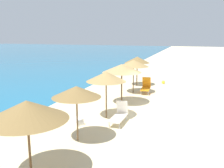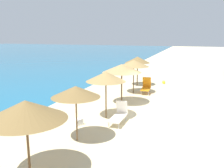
{
  "view_description": "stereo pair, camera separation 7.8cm",
  "coord_description": "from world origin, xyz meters",
  "px_view_note": "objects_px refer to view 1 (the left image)",
  "views": [
    {
      "loc": [
        -13.72,
        -2.33,
        4.54
      ],
      "look_at": [
        1.31,
        2.76,
        1.32
      ],
      "focal_mm": 39.96,
      "sensor_mm": 36.0,
      "label": 1
    },
    {
      "loc": [
        -13.7,
        -2.4,
        4.54
      ],
      "look_at": [
        1.31,
        2.76,
        1.32
      ],
      "focal_mm": 39.96,
      "sensor_mm": 36.0,
      "label": 2
    }
  ],
  "objects_px": {
    "beach_umbrella_1": "(76,92)",
    "beach_umbrella_5": "(137,60)",
    "beach_umbrella_0": "(27,110)",
    "beach_umbrella_2": "(106,77)",
    "lounge_chair_1": "(146,87)",
    "beach_umbrella_4": "(134,63)",
    "beach_ball": "(163,82)",
    "lounge_chair_0": "(119,115)",
    "beach_umbrella_3": "(122,68)",
    "cooler_box": "(78,122)"
  },
  "relations": [
    {
      "from": "beach_umbrella_2",
      "to": "beach_umbrella_5",
      "type": "xyz_separation_m",
      "value": [
        9.03,
        0.39,
        -0.01
      ]
    },
    {
      "from": "beach_umbrella_1",
      "to": "beach_umbrella_3",
      "type": "height_order",
      "value": "beach_umbrella_3"
    },
    {
      "from": "beach_umbrella_1",
      "to": "beach_umbrella_5",
      "type": "relative_size",
      "value": 0.94
    },
    {
      "from": "beach_umbrella_4",
      "to": "beach_ball",
      "type": "distance_m",
      "value": 5.29
    },
    {
      "from": "beach_umbrella_0",
      "to": "lounge_chair_1",
      "type": "xyz_separation_m",
      "value": [
        12.61,
        -1.26,
        -1.73
      ]
    },
    {
      "from": "beach_umbrella_0",
      "to": "cooler_box",
      "type": "relative_size",
      "value": 5.99
    },
    {
      "from": "beach_umbrella_0",
      "to": "beach_umbrella_3",
      "type": "relative_size",
      "value": 0.98
    },
    {
      "from": "beach_umbrella_2",
      "to": "beach_umbrella_4",
      "type": "relative_size",
      "value": 0.99
    },
    {
      "from": "beach_umbrella_0",
      "to": "lounge_chair_1",
      "type": "height_order",
      "value": "beach_umbrella_0"
    },
    {
      "from": "lounge_chair_1",
      "to": "lounge_chair_0",
      "type": "bearing_deg",
      "value": 85.31
    },
    {
      "from": "beach_umbrella_1",
      "to": "beach_umbrella_5",
      "type": "xyz_separation_m",
      "value": [
        12.19,
        0.23,
        0.12
      ]
    },
    {
      "from": "beach_umbrella_0",
      "to": "beach_umbrella_4",
      "type": "distance_m",
      "value": 12.27
    },
    {
      "from": "beach_umbrella_3",
      "to": "lounge_chair_1",
      "type": "xyz_separation_m",
      "value": [
        3.53,
        -0.91,
        -1.84
      ]
    },
    {
      "from": "lounge_chair_0",
      "to": "lounge_chair_1",
      "type": "distance_m",
      "value": 6.93
    },
    {
      "from": "lounge_chair_0",
      "to": "beach_umbrella_1",
      "type": "bearing_deg",
      "value": 68.82
    },
    {
      "from": "beach_umbrella_1",
      "to": "beach_umbrella_3",
      "type": "distance_m",
      "value": 6.08
    },
    {
      "from": "cooler_box",
      "to": "beach_umbrella_4",
      "type": "bearing_deg",
      "value": -7.38
    },
    {
      "from": "beach_umbrella_3",
      "to": "beach_umbrella_5",
      "type": "distance_m",
      "value": 6.13
    },
    {
      "from": "beach_ball",
      "to": "beach_umbrella_2",
      "type": "bearing_deg",
      "value": 170.65
    },
    {
      "from": "lounge_chair_0",
      "to": "lounge_chair_1",
      "type": "xyz_separation_m",
      "value": [
        6.93,
        -0.03,
        0.08
      ]
    },
    {
      "from": "beach_umbrella_0",
      "to": "beach_umbrella_4",
      "type": "relative_size",
      "value": 0.99
    },
    {
      "from": "beach_umbrella_3",
      "to": "lounge_chair_0",
      "type": "bearing_deg",
      "value": -165.34
    },
    {
      "from": "beach_umbrella_4",
      "to": "beach_umbrella_5",
      "type": "relative_size",
      "value": 1.0
    },
    {
      "from": "beach_umbrella_2",
      "to": "cooler_box",
      "type": "bearing_deg",
      "value": 146.35
    },
    {
      "from": "beach_umbrella_0",
      "to": "beach_ball",
      "type": "bearing_deg",
      "value": -7.09
    },
    {
      "from": "beach_umbrella_0",
      "to": "lounge_chair_0",
      "type": "distance_m",
      "value": 6.08
    },
    {
      "from": "beach_umbrella_4",
      "to": "cooler_box",
      "type": "height_order",
      "value": "beach_umbrella_4"
    },
    {
      "from": "lounge_chair_1",
      "to": "beach_umbrella_4",
      "type": "bearing_deg",
      "value": 15.93
    },
    {
      "from": "beach_umbrella_1",
      "to": "beach_umbrella_5",
      "type": "distance_m",
      "value": 12.2
    },
    {
      "from": "beach_umbrella_3",
      "to": "lounge_chair_0",
      "type": "relative_size",
      "value": 1.65
    },
    {
      "from": "beach_umbrella_3",
      "to": "beach_ball",
      "type": "height_order",
      "value": "beach_umbrella_3"
    },
    {
      "from": "beach_umbrella_3",
      "to": "beach_umbrella_4",
      "type": "xyz_separation_m",
      "value": [
        3.19,
        0.01,
        -0.03
      ]
    },
    {
      "from": "lounge_chair_1",
      "to": "cooler_box",
      "type": "xyz_separation_m",
      "value": [
        -7.92,
        1.91,
        -0.35
      ]
    },
    {
      "from": "beach_umbrella_4",
      "to": "beach_umbrella_3",
      "type": "bearing_deg",
      "value": -179.83
    },
    {
      "from": "beach_umbrella_4",
      "to": "beach_umbrella_5",
      "type": "height_order",
      "value": "beach_umbrella_4"
    },
    {
      "from": "beach_umbrella_4",
      "to": "beach_umbrella_2",
      "type": "bearing_deg",
      "value": -179.97
    },
    {
      "from": "beach_ball",
      "to": "lounge_chair_0",
      "type": "bearing_deg",
      "value": 175.62
    },
    {
      "from": "beach_umbrella_0",
      "to": "beach_umbrella_2",
      "type": "height_order",
      "value": "beach_umbrella_2"
    },
    {
      "from": "lounge_chair_0",
      "to": "beach_ball",
      "type": "relative_size",
      "value": 5.34
    },
    {
      "from": "beach_umbrella_5",
      "to": "beach_ball",
      "type": "bearing_deg",
      "value": -53.85
    },
    {
      "from": "beach_umbrella_2",
      "to": "lounge_chair_0",
      "type": "height_order",
      "value": "beach_umbrella_2"
    },
    {
      "from": "lounge_chair_1",
      "to": "beach_ball",
      "type": "bearing_deg",
      "value": -105.68
    },
    {
      "from": "beach_umbrella_2",
      "to": "beach_umbrella_1",
      "type": "bearing_deg",
      "value": 177.0
    },
    {
      "from": "beach_umbrella_4",
      "to": "cooler_box",
      "type": "xyz_separation_m",
      "value": [
        -7.58,
        0.98,
        -2.17
      ]
    },
    {
      "from": "beach_umbrella_3",
      "to": "beach_umbrella_4",
      "type": "relative_size",
      "value": 1.02
    },
    {
      "from": "beach_umbrella_1",
      "to": "beach_umbrella_4",
      "type": "bearing_deg",
      "value": -1.01
    },
    {
      "from": "beach_umbrella_4",
      "to": "lounge_chair_1",
      "type": "xyz_separation_m",
      "value": [
        0.34,
        -0.92,
        -1.81
      ]
    },
    {
      "from": "beach_umbrella_3",
      "to": "beach_ball",
      "type": "xyz_separation_m",
      "value": [
        7.68,
        -1.74,
        -2.21
      ]
    },
    {
      "from": "beach_umbrella_5",
      "to": "lounge_chair_1",
      "type": "bearing_deg",
      "value": -153.04
    },
    {
      "from": "beach_umbrella_2",
      "to": "cooler_box",
      "type": "xyz_separation_m",
      "value": [
        -1.48,
        0.98,
        -2.13
      ]
    }
  ]
}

